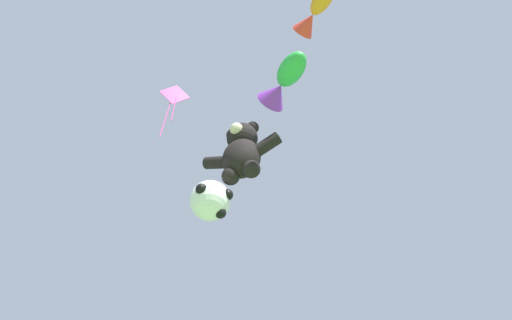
{
  "coord_description": "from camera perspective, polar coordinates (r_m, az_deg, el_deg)",
  "views": [
    {
      "loc": [
        3.54,
        -1.54,
        1.21
      ],
      "look_at": [
        0.55,
        5.28,
        11.18
      ],
      "focal_mm": 35.0,
      "sensor_mm": 36.0,
      "label": 1
    }
  ],
  "objects": [
    {
      "name": "diamond_kite",
      "position": [
        17.03,
        -9.43,
        6.91
      ],
      "size": [
        0.85,
        0.65,
        3.01
      ],
      "color": "#E53F9E"
    },
    {
      "name": "soccer_ball_kite",
      "position": [
        12.76,
        -5.2,
        -4.63
      ],
      "size": [
        1.16,
        1.15,
        1.07
      ],
      "color": "white"
    },
    {
      "name": "teddy_bear_kite",
      "position": [
        13.63,
        -1.66,
        0.96
      ],
      "size": [
        2.32,
        1.02,
        2.36
      ],
      "color": "black"
    },
    {
      "name": "fish_kite_emerald",
      "position": [
        14.46,
        3.15,
        8.92
      ],
      "size": [
        1.89,
        1.71,
        0.86
      ],
      "color": "green"
    },
    {
      "name": "fish_kite_tangerine",
      "position": [
        13.34,
        6.79,
        16.58
      ],
      "size": [
        1.52,
        1.35,
        0.58
      ],
      "color": "orange"
    }
  ]
}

